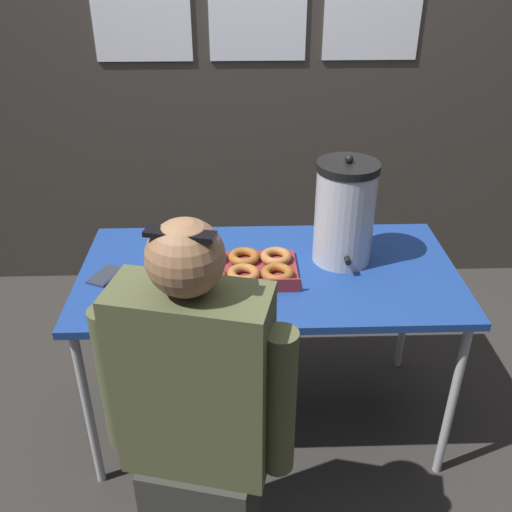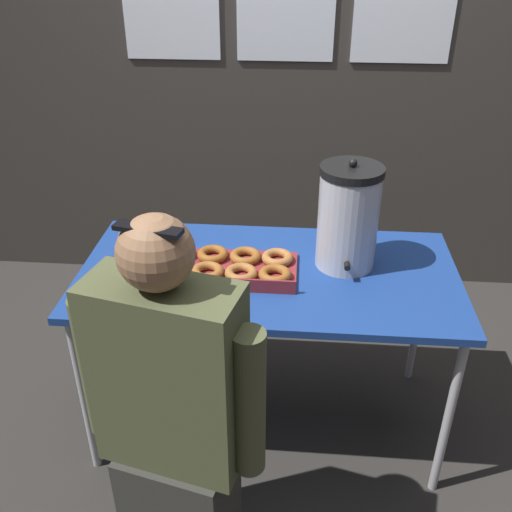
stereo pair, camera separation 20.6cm
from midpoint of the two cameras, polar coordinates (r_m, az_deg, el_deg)
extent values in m
plane|color=#2D2B28|center=(2.55, -1.32, -15.69)|extent=(12.00, 12.00, 0.00)
cube|color=#38332D|center=(3.04, -1.94, 20.43)|extent=(6.00, 0.10, 2.63)
cube|color=navy|center=(2.09, -1.55, -1.81)|extent=(1.38, 0.71, 0.03)
cylinder|color=#ADADB2|center=(2.18, -19.13, -14.57)|extent=(0.03, 0.03, 0.71)
cylinder|color=#ADADB2|center=(2.18, 16.42, -13.99)|extent=(0.03, 0.03, 0.71)
cylinder|color=#ADADB2|center=(2.63, -15.74, -5.24)|extent=(0.03, 0.03, 0.71)
cylinder|color=#ADADB2|center=(2.63, 12.72, -4.78)|extent=(0.03, 0.03, 0.71)
cube|color=maroon|center=(2.07, -5.79, -1.59)|extent=(0.51, 0.27, 0.02)
cube|color=maroon|center=(1.95, -6.03, -2.95)|extent=(0.51, 0.01, 0.04)
torus|color=#995C29|center=(2.03, -11.09, -1.95)|extent=(0.14, 0.14, 0.03)
torus|color=#965926|center=(2.02, -7.62, -1.93)|extent=(0.13, 0.13, 0.03)
torus|color=#A0622F|center=(2.01, -4.20, -1.89)|extent=(0.16, 0.16, 0.03)
torus|color=brown|center=(2.01, -0.78, -1.82)|extent=(0.16, 0.16, 0.03)
torus|color=#A56734|center=(2.13, -10.69, -0.25)|extent=(0.16, 0.16, 0.03)
torus|color=brown|center=(2.12, -7.34, -0.17)|extent=(0.13, 0.13, 0.03)
torus|color=brown|center=(2.11, -4.01, -0.16)|extent=(0.16, 0.16, 0.03)
torus|color=#A46633|center=(2.11, -0.78, -0.13)|extent=(0.15, 0.15, 0.03)
cylinder|color=#B7B7BC|center=(2.08, 6.04, 3.90)|extent=(0.22, 0.22, 0.36)
cylinder|color=black|center=(2.01, 6.33, 8.83)|extent=(0.22, 0.22, 0.03)
sphere|color=black|center=(2.00, 6.38, 9.55)|extent=(0.03, 0.03, 0.03)
cylinder|color=black|center=(2.04, 6.27, -0.39)|extent=(0.02, 0.05, 0.02)
cube|color=#2D334C|center=(2.14, -17.49, -1.97)|extent=(0.12, 0.15, 0.01)
cube|color=#2D333D|center=(2.14, -17.51, -1.84)|extent=(0.11, 0.13, 0.00)
cube|color=#33332D|center=(1.97, -8.54, -24.01)|extent=(0.37, 0.29, 0.48)
cube|color=#4C5133|center=(1.57, -10.02, -12.53)|extent=(0.44, 0.27, 0.58)
sphere|color=#8E6647|center=(1.34, -11.46, -0.29)|extent=(0.19, 0.19, 0.19)
cube|color=black|center=(1.29, -12.17, 2.04)|extent=(0.17, 0.08, 0.01)
cylinder|color=#4C5133|center=(1.54, -1.61, -14.69)|extent=(0.09, 0.09, 0.47)
cylinder|color=#4C5133|center=(1.68, -17.45, -11.79)|extent=(0.09, 0.09, 0.47)
camera|label=1|loc=(0.10, -92.86, -1.66)|focal=40.00mm
camera|label=2|loc=(0.10, 87.14, 1.66)|focal=40.00mm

